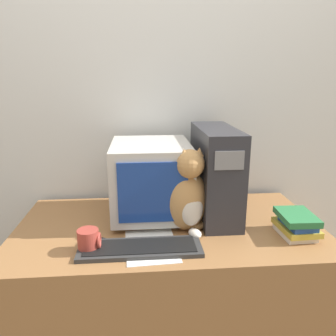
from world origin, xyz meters
TOP-DOWN VIEW (x-y plane):
  - wall_back at (0.00, 0.84)m, footprint 7.00×0.05m
  - desk at (0.00, 0.39)m, footprint 1.43×0.77m
  - crt_monitor at (-0.08, 0.51)m, footprint 0.38×0.45m
  - computer_tower at (0.24, 0.49)m, footprint 0.18×0.48m
  - keyboard at (-0.14, 0.16)m, footprint 0.50×0.16m
  - cat at (0.08, 0.32)m, footprint 0.28×0.23m
  - book_stack at (0.55, 0.23)m, footprint 0.16×0.20m
  - pen at (-0.29, 0.26)m, footprint 0.14×0.08m
  - paper_sheet at (-0.09, 0.19)m, footprint 0.23×0.31m
  - mug at (-0.34, 0.17)m, footprint 0.09×0.09m

SIDE VIEW (x-z plane):
  - desk at x=0.00m, z-range 0.00..0.76m
  - paper_sheet at x=-0.09m, z-range 0.76..0.76m
  - pen at x=-0.29m, z-range 0.76..0.77m
  - keyboard at x=-0.14m, z-range 0.76..0.78m
  - mug at x=-0.34m, z-range 0.76..0.85m
  - book_stack at x=0.55m, z-range 0.76..0.86m
  - cat at x=0.08m, z-range 0.74..1.12m
  - crt_monitor at x=-0.08m, z-range 0.77..1.14m
  - computer_tower at x=0.24m, z-range 0.76..1.20m
  - wall_back at x=0.00m, z-range 0.00..2.50m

